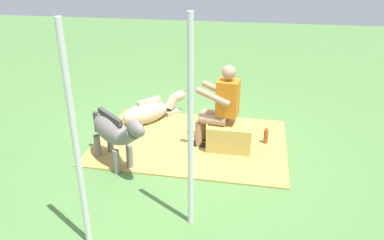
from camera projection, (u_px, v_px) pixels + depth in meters
name	position (u px, v px, depth m)	size (l,w,h in m)	color
ground_plane	(178.00, 146.00, 5.67)	(24.00, 24.00, 0.00)	#568442
hay_patch	(191.00, 141.00, 5.77)	(2.91, 2.09, 0.02)	tan
hay_bale	(230.00, 136.00, 5.52)	(0.64, 0.51, 0.40)	tan
person_seated	(220.00, 104.00, 5.36)	(0.69, 0.46, 1.28)	tan
pony_standing	(114.00, 131.00, 4.94)	(1.12, 1.00, 0.87)	slate
pony_lying	(150.00, 111.00, 6.44)	(1.04, 1.22, 0.42)	tan
soda_bottle	(266.00, 136.00, 5.66)	(0.07, 0.07, 0.30)	brown
tent_pole_left	(191.00, 129.00, 3.60)	(0.06, 0.06, 2.23)	silver
tent_pole_mid	(76.00, 144.00, 3.31)	(0.06, 0.06, 2.23)	silver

